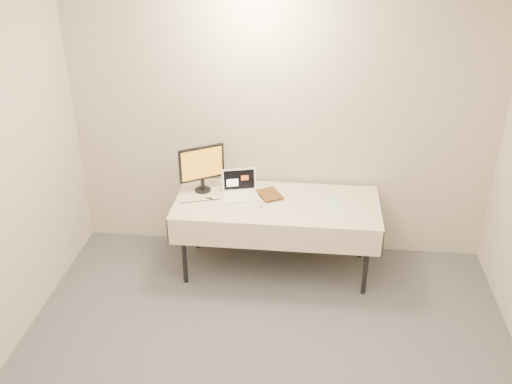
# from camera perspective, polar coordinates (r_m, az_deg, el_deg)

# --- Properties ---
(back_wall) EXTENTS (4.00, 0.10, 2.70)m
(back_wall) POSITION_cam_1_polar(r_m,az_deg,el_deg) (5.34, 2.58, 7.11)
(back_wall) COLOR beige
(back_wall) RESTS_ON ground
(table) EXTENTS (1.86, 0.81, 0.74)m
(table) POSITION_cam_1_polar(r_m,az_deg,el_deg) (5.22, 2.09, -1.61)
(table) COLOR black
(table) RESTS_ON ground
(laptop) EXTENTS (0.38, 0.34, 0.23)m
(laptop) POSITION_cam_1_polar(r_m,az_deg,el_deg) (5.28, -1.59, 0.25)
(laptop) COLOR white
(laptop) RESTS_ON table
(monitor) EXTENTS (0.39, 0.25, 0.45)m
(monitor) POSITION_cam_1_polar(r_m,az_deg,el_deg) (5.29, -5.46, 2.66)
(monitor) COLOR black
(monitor) RESTS_ON table
(book) EXTENTS (0.17, 0.11, 0.25)m
(book) POSITION_cam_1_polar(r_m,az_deg,el_deg) (5.20, 0.45, 0.63)
(book) COLOR #9A561C
(book) RESTS_ON table
(alarm_clock) EXTENTS (0.14, 0.07, 0.05)m
(alarm_clock) POSITION_cam_1_polar(r_m,az_deg,el_deg) (5.41, -1.68, 0.61)
(alarm_clock) COLOR black
(alarm_clock) RESTS_ON table
(clicker) EXTENTS (0.05, 0.10, 0.02)m
(clicker) POSITION_cam_1_polar(r_m,az_deg,el_deg) (5.12, 0.38, -1.28)
(clicker) COLOR silver
(clicker) RESTS_ON table
(paper_form) EXTENTS (0.18, 0.30, 0.00)m
(paper_form) POSITION_cam_1_polar(r_m,az_deg,el_deg) (5.19, 7.81, -1.22)
(paper_form) COLOR #BADFB1
(paper_form) RESTS_ON table
(usb_dongle) EXTENTS (0.06, 0.03, 0.01)m
(usb_dongle) POSITION_cam_1_polar(r_m,az_deg,el_deg) (5.25, -4.73, -0.62)
(usb_dongle) COLOR black
(usb_dongle) RESTS_ON table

